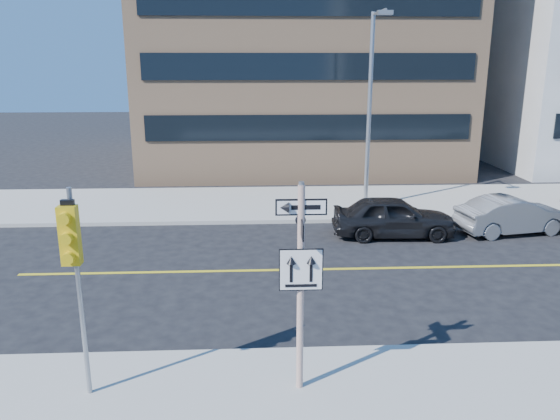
{
  "coord_description": "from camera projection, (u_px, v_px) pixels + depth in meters",
  "views": [
    {
      "loc": [
        -0.82,
        -11.76,
        6.23
      ],
      "look_at": [
        -0.06,
        4.0,
        1.93
      ],
      "focal_mm": 35.0,
      "sensor_mm": 36.0,
      "label": 1
    }
  ],
  "objects": [
    {
      "name": "parked_car_a",
      "position": [
        393.0,
        217.0,
        19.94
      ],
      "size": [
        1.95,
        4.49,
        1.51
      ],
      "primitive_type": "imported",
      "rotation": [
        0.0,
        0.0,
        1.53
      ],
      "color": "black",
      "rests_on": "ground"
    },
    {
      "name": "parked_car_b",
      "position": [
        513.0,
        215.0,
        20.36
      ],
      "size": [
        2.19,
        4.4,
        1.39
      ],
      "primitive_type": "imported",
      "rotation": [
        0.0,
        0.0,
        1.75
      ],
      "color": "slate",
      "rests_on": "ground"
    },
    {
      "name": "building_brick",
      "position": [
        296.0,
        17.0,
        34.83
      ],
      "size": [
        18.0,
        18.0,
        18.0
      ],
      "primitive_type": "cube",
      "color": "tan",
      "rests_on": "ground"
    },
    {
      "name": "ground",
      "position": [
        291.0,
        332.0,
        13.01
      ],
      "size": [
        120.0,
        120.0,
        0.0
      ],
      "primitive_type": "plane",
      "color": "black",
      "rests_on": "ground"
    },
    {
      "name": "traffic_signal",
      "position": [
        72.0,
        252.0,
        9.46
      ],
      "size": [
        0.32,
        0.45,
        4.0
      ],
      "color": "gray",
      "rests_on": "near_sidewalk"
    },
    {
      "name": "sign_pole",
      "position": [
        301.0,
        277.0,
        9.95
      ],
      "size": [
        0.92,
        0.92,
        4.06
      ],
      "color": "white",
      "rests_on": "near_sidewalk"
    },
    {
      "name": "streetlight_a",
      "position": [
        371.0,
        99.0,
        22.31
      ],
      "size": [
        0.55,
        2.25,
        8.0
      ],
      "color": "gray",
      "rests_on": "far_sidewalk"
    }
  ]
}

